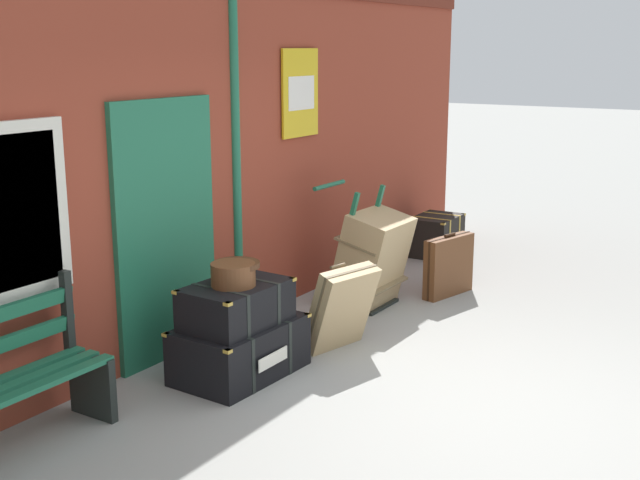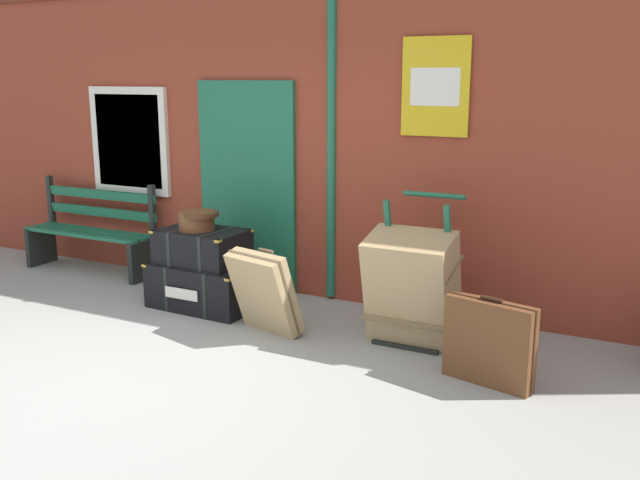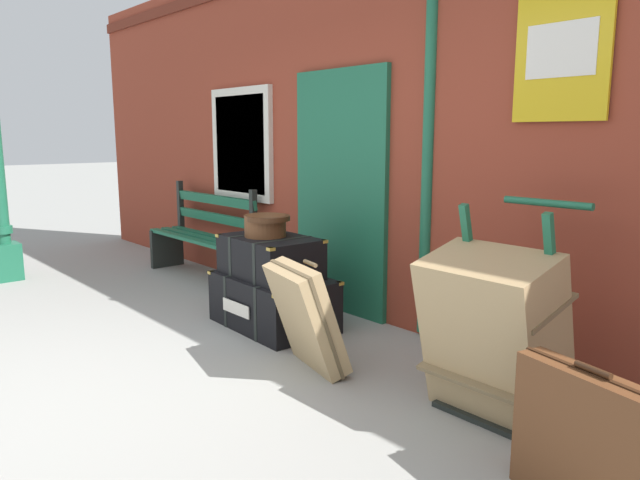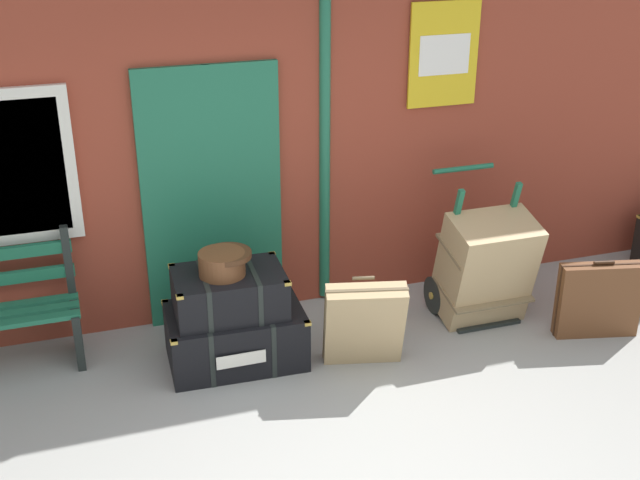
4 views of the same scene
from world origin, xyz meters
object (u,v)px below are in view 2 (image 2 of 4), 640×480
steamer_trunk_middle (202,247)px  large_brown_trunk (412,287)px  suitcase_beige (489,343)px  platform_bench (92,232)px  steamer_trunk_base (207,285)px  suitcase_umber (264,293)px  round_hatbox (197,219)px  porters_trolley (419,306)px

steamer_trunk_middle → large_brown_trunk: 2.09m
large_brown_trunk → suitcase_beige: 0.91m
platform_bench → suitcase_beige: platform_bench is taller
suitcase_beige → large_brown_trunk: bearing=147.4°
steamer_trunk_base → suitcase_umber: size_ratio=1.41×
round_hatbox → suitcase_beige: bearing=-9.8°
large_brown_trunk → steamer_trunk_base: bearing=179.1°
platform_bench → large_brown_trunk: (3.94, -0.49, 0.03)m
steamer_trunk_middle → suitcase_umber: (0.91, -0.38, -0.22)m
porters_trolley → suitcase_beige: size_ratio=1.76×
steamer_trunk_base → round_hatbox: size_ratio=2.69×
porters_trolley → steamer_trunk_middle: bearing=-175.9°
platform_bench → porters_trolley: (3.94, -0.31, -0.18)m
large_brown_trunk → suitcase_beige: bearing=-32.6°
platform_bench → large_brown_trunk: 3.97m
platform_bench → large_brown_trunk: size_ratio=1.67×
steamer_trunk_base → porters_trolley: bearing=4.1°
round_hatbox → suitcase_beige: size_ratio=0.58×
platform_bench → suitcase_umber: bearing=-17.0°
steamer_trunk_base → porters_trolley: 2.06m
steamer_trunk_base → platform_bench: bearing=166.4°
platform_bench → suitcase_umber: (2.76, -0.84, -0.08)m
platform_bench → large_brown_trunk: bearing=-7.1°
platform_bench → steamer_trunk_base: size_ratio=1.54×
platform_bench → steamer_trunk_base: 1.95m
round_hatbox → porters_trolley: porters_trolley is taller
large_brown_trunk → suitcase_umber: bearing=-163.2°
porters_trolley → suitcase_umber: (-1.18, -0.53, 0.10)m
round_hatbox → porters_trolley: 2.21m
porters_trolley → suitcase_beige: (0.75, -0.66, 0.04)m
steamer_trunk_base → suitcase_umber: 0.97m
large_brown_trunk → porters_trolley: bearing=90.0°
platform_bench → suitcase_umber: 2.89m
steamer_trunk_middle → steamer_trunk_base: bearing=2.9°
round_hatbox → steamer_trunk_middle: bearing=19.5°
suitcase_umber → porters_trolley: bearing=24.4°
steamer_trunk_base → steamer_trunk_middle: steamer_trunk_middle is taller
large_brown_trunk → suitcase_umber: 1.24m
large_brown_trunk → suitcase_umber: large_brown_trunk is taller
steamer_trunk_base → suitcase_umber: bearing=-23.7°
suitcase_beige → suitcase_umber: suitcase_umber is taller
platform_bench → steamer_trunk_middle: 1.91m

